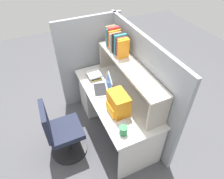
{
  "coord_description": "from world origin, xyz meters",
  "views": [
    {
      "loc": [
        1.87,
        -0.91,
        2.65
      ],
      "look_at": [
        0.0,
        -0.05,
        0.85
      ],
      "focal_mm": 32.53,
      "sensor_mm": 36.0,
      "label": 1
    }
  ],
  "objects": [
    {
      "name": "paper_cup",
      "position": [
        0.07,
        -0.1,
        0.78
      ],
      "size": [
        0.08,
        0.08,
        0.11
      ],
      "primitive_type": "cylinder",
      "color": "white",
      "rests_on": "desk"
    },
    {
      "name": "snack_canister",
      "position": [
        0.63,
        -0.2,
        0.78
      ],
      "size": [
        0.1,
        0.1,
        0.11
      ],
      "primitive_type": "cylinder",
      "color": "#26723F",
      "rests_on": "desk"
    },
    {
      "name": "overhead_hutch",
      "position": [
        0.0,
        0.2,
        1.08
      ],
      "size": [
        1.44,
        0.28,
        0.45
      ],
      "color": "#B3A99C",
      "rests_on": "desk"
    },
    {
      "name": "cubicle_partition_rear",
      "position": [
        0.0,
        0.38,
        0.78
      ],
      "size": [
        1.84,
        0.05,
        1.55
      ],
      "primitive_type": "cube",
      "color": "gray",
      "rests_on": "ground_plane"
    },
    {
      "name": "ground_plane",
      "position": [
        0.0,
        0.0,
        0.0
      ],
      "size": [
        8.0,
        8.0,
        0.0
      ],
      "primitive_type": "plane",
      "color": "#4C4C51"
    },
    {
      "name": "computer_mouse",
      "position": [
        0.5,
        -0.14,
        0.75
      ],
      "size": [
        0.09,
        0.12,
        0.03
      ],
      "primitive_type": "cube",
      "rotation": [
        0.0,
        0.0,
        0.29
      ],
      "color": "silver",
      "rests_on": "desk"
    },
    {
      "name": "backpack",
      "position": [
        0.29,
        -0.1,
        0.87
      ],
      "size": [
        0.3,
        0.22,
        0.28
      ],
      "color": "orange",
      "rests_on": "desk"
    },
    {
      "name": "laptop",
      "position": [
        -0.16,
        -0.1,
        0.78
      ],
      "size": [
        0.36,
        0.32,
        0.22
      ],
      "color": "#B7BABF",
      "rests_on": "desk"
    },
    {
      "name": "desk_book_stack",
      "position": [
        -0.51,
        -0.12,
        0.77
      ],
      "size": [
        0.23,
        0.19,
        0.08
      ],
      "color": "yellow",
      "rests_on": "desk"
    },
    {
      "name": "desk",
      "position": [
        -0.39,
        0.0,
        0.4
      ],
      "size": [
        1.6,
        0.7,
        0.73
      ],
      "color": "silver",
      "rests_on": "ground_plane"
    },
    {
      "name": "office_chair",
      "position": [
        0.08,
        -0.83,
        0.39
      ],
      "size": [
        0.52,
        0.52,
        0.93
      ],
      "rotation": [
        0.0,
        0.0,
        3.09
      ],
      "color": "black",
      "rests_on": "ground_plane"
    },
    {
      "name": "reference_books_on_shelf",
      "position": [
        -0.4,
        0.2,
        1.32
      ],
      "size": [
        0.45,
        0.19,
        0.3
      ],
      "color": "olive",
      "rests_on": "overhead_hutch"
    },
    {
      "name": "cubicle_partition_left",
      "position": [
        -0.85,
        -0.05,
        0.78
      ],
      "size": [
        0.05,
        1.06,
        1.55
      ],
      "primitive_type": "cube",
      "color": "gray",
      "rests_on": "ground_plane"
    }
  ]
}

